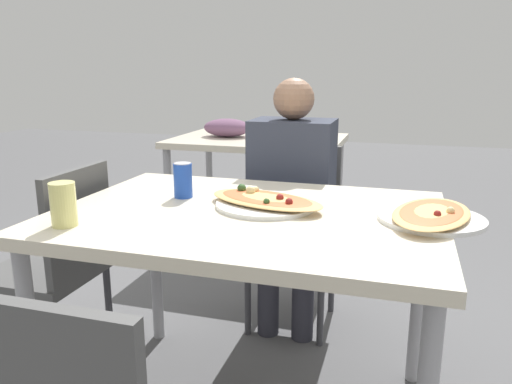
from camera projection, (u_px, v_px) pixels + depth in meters
The scene contains 9 objects.
dining_table at pixel (248, 233), 1.64m from camera, with size 1.24×0.89×0.77m.
chair_far_seated at pixel (296, 225), 2.41m from camera, with size 0.40×0.40×0.85m.
chair_side_left at pixel (57, 260), 1.96m from camera, with size 0.40×0.40×0.85m.
person_seated at pixel (292, 189), 2.25m from camera, with size 0.36×0.28×1.18m.
pizza_main at pixel (266, 201), 1.67m from camera, with size 0.46×0.34×0.06m.
soda_can at pixel (183, 180), 1.78m from camera, with size 0.07×0.07×0.12m.
drink_glass at pixel (63, 204), 1.45m from camera, with size 0.07×0.07×0.13m.
pizza_second at pixel (431, 215), 1.51m from camera, with size 0.32×0.43×0.05m.
background_table at pixel (253, 146), 3.34m from camera, with size 1.10×0.80×0.89m.
Camera 1 is at (0.47, -1.48, 1.22)m, focal length 35.00 mm.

